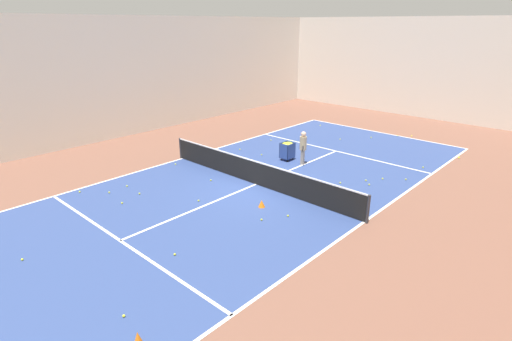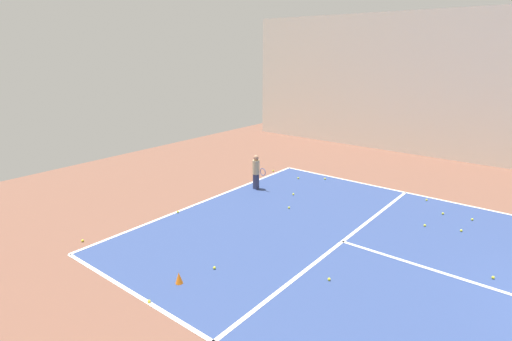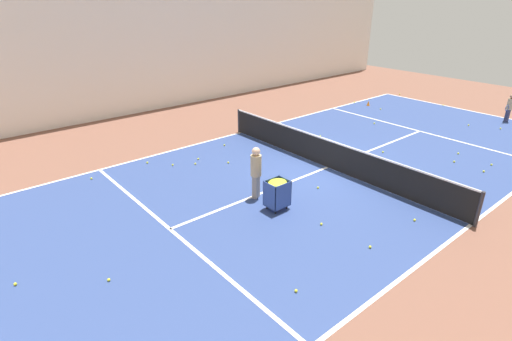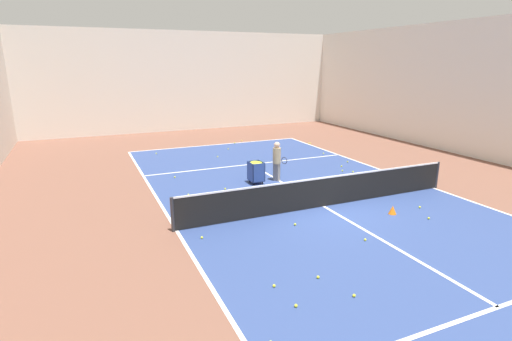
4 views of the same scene
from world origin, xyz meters
The scene contains 48 objects.
ground_plane centered at (0.00, 0.00, 0.00)m, with size 38.71×38.71×0.00m, color brown.
court_playing_area centered at (0.00, 0.00, 0.00)m, with size 10.04×22.89×0.00m.
line_baseline_far centered at (0.00, 11.45, 0.01)m, with size 10.04×0.10×0.00m, color white.
line_sideline_left centered at (-5.02, 0.00, 0.01)m, with size 0.10×22.89×0.00m, color white.
line_sideline_right centered at (5.02, 0.00, 0.01)m, with size 0.10×22.89×0.00m, color white.
line_service_near centered at (0.00, -6.29, 0.01)m, with size 10.04×0.10×0.00m, color white.
line_service_far centered at (0.00, 6.29, 0.01)m, with size 10.04×0.10×0.00m, color white.
line_centre_service centered at (0.00, 0.00, 0.01)m, with size 0.10×12.59×0.00m, color white.
hall_enclosure_left centered at (-11.01, 0.00, 3.41)m, with size 0.15×35.01×6.82m.
hall_enclosure_far centered at (0.00, 17.43, 3.41)m, with size 21.86×0.15×6.82m.
tennis_net centered at (0.00, 0.00, 0.54)m, with size 10.34×0.10×1.04m.
coach_at_net centered at (-0.08, 3.39, 0.93)m, with size 0.49×0.63×1.62m.
ball_cart centered at (-1.01, 3.39, 0.64)m, with size 0.53×0.62×0.91m.
training_cone_0 centered at (4.14, -8.23, 0.14)m, with size 0.17×0.17×0.27m, color orange.
training_cone_1 centered at (1.64, -1.48, 0.14)m, with size 0.25×0.25×0.27m, color orange.
tennis_ball_0 centered at (-1.69, -1.04, 0.04)m, with size 0.07×0.07×0.07m, color yellow.
tennis_ball_1 centered at (-3.75, 10.35, 0.04)m, with size 0.07×0.07×0.07m, color yellow.
tennis_ball_2 centered at (3.21, -8.03, 0.04)m, with size 0.07×0.07×0.07m, color yellow.
tennis_ball_3 centered at (3.25, 3.47, 0.04)m, with size 0.07×0.07×0.07m, color yellow.
tennis_ball_4 centered at (-2.70, -3.91, 0.04)m, with size 0.07×0.07×0.07m, color yellow.
tennis_ball_5 centered at (1.11, 11.37, 0.04)m, with size 0.07×0.07×0.07m, color yellow.
tennis_ball_8 centered at (0.15, 9.90, 0.04)m, with size 0.07×0.07×0.07m, color yellow.
tennis_ball_10 centered at (4.46, 4.75, 0.04)m, with size 0.07×0.07×0.07m, color yellow.
tennis_ball_11 centered at (-0.92, 1.52, 0.04)m, with size 0.07×0.07×0.07m, color yellow.
tennis_ball_12 centered at (1.99, 1.55, 0.04)m, with size 0.07×0.07×0.07m, color yellow.
tennis_ball_14 centered at (1.95, -5.64, 0.04)m, with size 0.07×0.07×0.07m, color yellow.
tennis_ball_16 centered at (-3.77, -3.83, 0.04)m, with size 0.07×0.07×0.07m, color yellow.
tennis_ball_17 centered at (-4.51, -0.81, 0.04)m, with size 0.07×0.07×0.07m, color yellow.
tennis_ball_18 centered at (-0.46, -2.75, 0.04)m, with size 0.07×0.07×0.07m, color yellow.
tennis_ball_19 centered at (-1.00, 8.32, 0.04)m, with size 0.07×0.07×0.07m, color yellow.
tennis_ball_20 centered at (2.85, -1.44, 0.04)m, with size 0.07×0.07×0.07m, color yellow.
tennis_ball_21 centered at (5.16, 9.52, 0.04)m, with size 0.07×0.07×0.07m, color yellow.
tennis_ball_22 centered at (4.13, 1.53, 0.04)m, with size 0.07×0.07×0.07m, color yellow.
tennis_ball_23 centered at (-3.85, 5.47, 0.04)m, with size 0.07×0.07×0.07m, color yellow.
tennis_ball_24 centered at (-3.94, 0.98, 0.04)m, with size 0.07×0.07×0.07m, color yellow.
tennis_ball_25 centered at (5.21, 9.42, 0.04)m, with size 0.07×0.07×0.07m, color yellow.
tennis_ball_26 centered at (-2.41, -4.84, 0.04)m, with size 0.07×0.07×0.07m, color yellow.
tennis_ball_27 centered at (-2.44, 3.08, 0.04)m, with size 0.07×0.07×0.07m, color yellow.
tennis_ball_29 centered at (-3.70, -4.66, 0.04)m, with size 0.07×0.07×0.07m, color yellow.
tennis_ball_30 centered at (-3.91, 2.97, 0.04)m, with size 0.07×0.07×0.07m, color yellow.
tennis_ball_31 centered at (-4.63, -5.43, 0.04)m, with size 0.07×0.07×0.07m, color yellow.
tennis_ball_32 centered at (4.42, 6.79, 0.04)m, with size 0.07×0.07×0.07m, color yellow.
tennis_ball_33 centered at (3.68, 4.14, 0.04)m, with size 0.07×0.07×0.07m, color yellow.
tennis_ball_34 centered at (-1.06, -8.77, 0.04)m, with size 0.07×0.07×0.07m, color yellow.
tennis_ball_35 centered at (3.57, 3.13, 0.04)m, with size 0.07×0.07×0.07m, color yellow.
tennis_ball_36 centered at (2.36, -2.29, 0.04)m, with size 0.07×0.07×0.07m, color yellow.
tennis_ball_37 centered at (1.77, 11.87, 0.04)m, with size 0.07×0.07×0.07m, color yellow.
tennis_ball_39 centered at (2.57, 2.49, 0.04)m, with size 0.07×0.07×0.07m, color yellow.
Camera 1 is at (10.53, -11.47, 6.42)m, focal length 28.00 mm.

